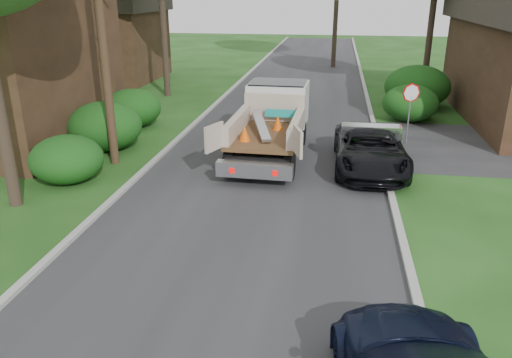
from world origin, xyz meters
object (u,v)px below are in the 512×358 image
object	(u,v)px
stop_sign	(410,101)
flatbed_truck	(274,116)
utility_pole	(100,13)
black_pickup	(370,149)
house_left_far	(104,34)

from	to	relation	value
stop_sign	flatbed_truck	xyz separation A→B (m)	(-5.23, -1.55, -0.44)
utility_pole	flatbed_truck	bearing A→B (deg)	24.39
black_pickup	stop_sign	bearing A→B (deg)	61.95
utility_pole	house_left_far	distance (m)	18.93
house_left_far	flatbed_truck	xyz separation A→B (m)	(13.47, -14.55, -1.72)
stop_sign	utility_pole	world-z (taller)	utility_pole
stop_sign	utility_pole	distance (m)	11.91
flatbed_truck	black_pickup	bearing A→B (deg)	-23.44
utility_pole	house_left_far	bearing A→B (deg)	115.23
house_left_far	flatbed_truck	bearing A→B (deg)	-47.19
utility_pole	black_pickup	size ratio (longest dim) A/B	1.92
stop_sign	flatbed_truck	world-z (taller)	stop_sign
stop_sign	house_left_far	world-z (taller)	house_left_far
house_left_far	flatbed_truck	size ratio (longest dim) A/B	1.16
house_left_far	black_pickup	world-z (taller)	house_left_far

